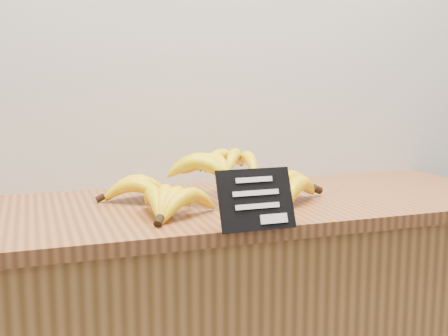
% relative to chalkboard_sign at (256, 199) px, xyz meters
% --- Properties ---
extents(counter_top, '(1.53, 0.54, 0.03)m').
position_rel_chalkboard_sign_xyz_m(counter_top, '(0.01, 0.26, -0.07)').
color(counter_top, brown).
rests_on(counter_top, counter).
extents(chalkboard_sign, '(0.16, 0.05, 0.12)m').
position_rel_chalkboard_sign_xyz_m(chalkboard_sign, '(0.00, 0.00, 0.00)').
color(chalkboard_sign, black).
rests_on(chalkboard_sign, counter_top).
extents(banana_pile, '(0.54, 0.37, 0.12)m').
position_rel_chalkboard_sign_xyz_m(banana_pile, '(-0.01, 0.24, -0.01)').
color(banana_pile, yellow).
rests_on(banana_pile, counter_top).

